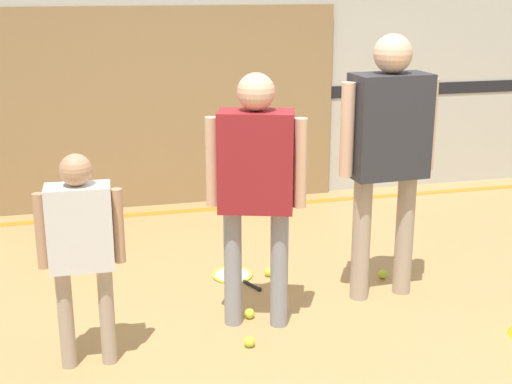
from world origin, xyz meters
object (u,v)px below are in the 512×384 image
object	(u,v)px
tennis_ball_stray_right	(382,274)
person_student_left	(81,238)
person_instructor	(256,175)
person_student_right	(388,140)
tennis_ball_stray_left	(249,314)
racket_spare_on_floor	(234,276)
tennis_ball_near_instructor	(249,342)
tennis_ball_by_spare_racket	(269,272)

from	to	relation	value
tennis_ball_stray_right	person_student_left	bearing A→B (deg)	-160.95
tennis_ball_stray_right	person_instructor	bearing A→B (deg)	-156.14
person_student_right	tennis_ball_stray_left	bearing A→B (deg)	5.11
racket_spare_on_floor	tennis_ball_stray_right	bearing A→B (deg)	50.94
person_instructor	tennis_ball_near_instructor	bearing A→B (deg)	-93.79
racket_spare_on_floor	person_instructor	bearing A→B (deg)	-25.06
racket_spare_on_floor	tennis_ball_near_instructor	world-z (taller)	tennis_ball_near_instructor
tennis_ball_by_spare_racket	tennis_ball_stray_left	xyz separation A→B (m)	(-0.30, -0.63, 0.00)
person_student_left	tennis_ball_stray_right	world-z (taller)	person_student_left
tennis_ball_by_spare_racket	tennis_ball_stray_right	xyz separation A→B (m)	(0.80, -0.24, 0.00)
person_instructor	tennis_ball_near_instructor	xyz separation A→B (m)	(-0.11, -0.28, -0.95)
tennis_ball_near_instructor	tennis_ball_by_spare_racket	bearing A→B (deg)	68.76
tennis_ball_stray_right	person_student_right	bearing A→B (deg)	-116.80
tennis_ball_near_instructor	tennis_ball_stray_right	distance (m)	1.40
tennis_ball_stray_left	person_student_right	bearing A→B (deg)	7.96
racket_spare_on_floor	tennis_ball_stray_right	xyz separation A→B (m)	(1.05, -0.29, 0.02)
person_instructor	tennis_ball_near_instructor	distance (m)	1.00
tennis_ball_near_instructor	tennis_ball_by_spare_racket	distance (m)	1.06
person_student_right	racket_spare_on_floor	xyz separation A→B (m)	(-0.92, 0.55, -1.09)
tennis_ball_stray_right	tennis_ball_stray_left	bearing A→B (deg)	-160.33
person_student_right	tennis_ball_stray_right	distance (m)	1.10
tennis_ball_by_spare_racket	tennis_ball_near_instructor	bearing A→B (deg)	-111.24
tennis_ball_near_instructor	tennis_ball_stray_left	bearing A→B (deg)	76.55
person_student_right	tennis_ball_by_spare_racket	world-z (taller)	person_student_right
person_instructor	tennis_ball_stray_left	xyz separation A→B (m)	(-0.02, 0.08, -0.95)
tennis_ball_by_spare_racket	tennis_ball_stray_left	distance (m)	0.69
person_instructor	person_student_right	world-z (taller)	person_student_right
racket_spare_on_floor	person_student_left	bearing A→B (deg)	-69.74
person_student_left	person_student_right	size ratio (longest dim) A/B	0.69
tennis_ball_by_spare_racket	person_student_left	bearing A→B (deg)	-143.67
tennis_ball_stray_right	tennis_ball_by_spare_racket	bearing A→B (deg)	163.42
person_student_left	tennis_ball_by_spare_racket	bearing A→B (deg)	38.04
person_student_left	tennis_ball_by_spare_racket	xyz separation A→B (m)	(1.31, 0.96, -0.73)
racket_spare_on_floor	tennis_ball_stray_right	distance (m)	1.09
person_student_left	tennis_ball_stray_left	world-z (taller)	person_student_left
person_student_right	tennis_ball_stray_right	bearing A→B (deg)	-119.64
person_student_right	tennis_ball_stray_right	size ratio (longest dim) A/B	26.91
person_student_left	racket_spare_on_floor	distance (m)	1.65
person_student_left	tennis_ball_near_instructor	distance (m)	1.18
person_student_right	racket_spare_on_floor	bearing A→B (deg)	-33.41
tennis_ball_by_spare_racket	person_student_right	bearing A→B (deg)	-36.50
tennis_ball_stray_left	tennis_ball_stray_right	xyz separation A→B (m)	(1.09, 0.39, 0.00)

